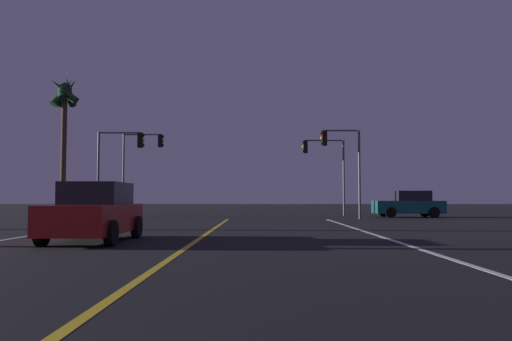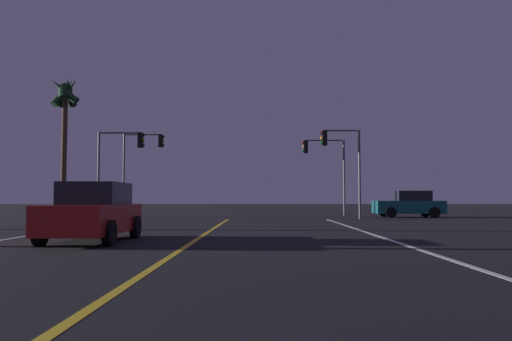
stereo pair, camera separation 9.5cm
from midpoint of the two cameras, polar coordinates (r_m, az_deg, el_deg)
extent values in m
cube|color=silver|center=(12.31, 19.13, -8.78)|extent=(0.16, 35.12, 0.01)
cube|color=gold|center=(11.83, -8.69, -9.15)|extent=(0.16, 35.12, 0.01)
cylinder|color=black|center=(13.56, -16.20, -6.86)|extent=(0.22, 0.68, 0.68)
cylinder|color=black|center=(14.18, -23.22, -6.56)|extent=(0.22, 0.68, 0.68)
cylinder|color=black|center=(16.16, -13.42, -6.28)|extent=(0.22, 0.68, 0.68)
cylinder|color=black|center=(16.69, -19.46, -6.08)|extent=(0.22, 0.68, 0.68)
cube|color=maroon|center=(15.10, -17.98, -5.22)|extent=(1.80, 4.30, 0.80)
cube|color=black|center=(15.33, -17.64, -2.50)|extent=(1.60, 2.10, 0.64)
cube|color=red|center=(16.94, -13.78, -4.70)|extent=(0.24, 0.08, 0.16)
cube|color=red|center=(17.28, -17.65, -4.61)|extent=(0.24, 0.08, 0.16)
cylinder|color=black|center=(32.28, 15.21, -4.64)|extent=(0.68, 0.22, 0.68)
cylinder|color=black|center=(34.02, 14.45, -4.57)|extent=(0.68, 0.22, 0.68)
cylinder|color=black|center=(33.06, 19.76, -4.52)|extent=(0.68, 0.22, 0.68)
cylinder|color=black|center=(34.77, 18.78, -4.46)|extent=(0.68, 0.22, 0.68)
cube|color=#145156|center=(33.50, 17.06, -4.00)|extent=(4.30, 1.80, 0.80)
cube|color=black|center=(33.56, 17.45, -2.77)|extent=(2.10, 1.60, 0.64)
cube|color=red|center=(33.59, 20.79, -3.76)|extent=(0.08, 0.24, 0.16)
cube|color=red|center=(34.72, 20.10, -3.75)|extent=(0.08, 0.24, 0.16)
cylinder|color=#4C4C51|center=(30.29, 11.81, -0.40)|extent=(0.14, 0.14, 5.31)
cylinder|color=#4C4C51|center=(30.34, 9.84, 4.52)|extent=(2.06, 0.10, 0.10)
cube|color=black|center=(30.13, 7.91, 3.69)|extent=(0.28, 0.36, 0.90)
sphere|color=#3A0605|center=(30.15, 7.61, 4.26)|extent=(0.20, 0.20, 0.20)
sphere|color=orange|center=(30.11, 7.61, 3.69)|extent=(0.20, 0.20, 0.20)
sphere|color=#063816|center=(30.08, 7.61, 3.12)|extent=(0.20, 0.20, 0.20)
cylinder|color=#4C4C51|center=(31.24, -17.45, -0.52)|extent=(0.14, 0.14, 5.19)
cylinder|color=#4C4C51|center=(31.09, -15.18, 4.17)|extent=(2.49, 0.10, 0.10)
cube|color=black|center=(30.72, -12.94, 3.39)|extent=(0.28, 0.36, 0.90)
sphere|color=#3A0605|center=(30.72, -12.65, 3.95)|extent=(0.20, 0.20, 0.20)
sphere|color=orange|center=(30.68, -12.65, 3.39)|extent=(0.20, 0.20, 0.20)
sphere|color=#063816|center=(30.65, -12.66, 2.83)|extent=(0.20, 0.20, 0.20)
cylinder|color=#4C4C51|center=(35.69, 10.09, -0.79)|extent=(0.14, 0.14, 5.36)
cylinder|color=#4C4C51|center=(35.70, 7.92, 3.42)|extent=(2.68, 0.10, 0.10)
cube|color=black|center=(35.50, 5.78, 2.71)|extent=(0.28, 0.36, 0.90)
sphere|color=#3A0605|center=(35.52, 5.52, 3.20)|extent=(0.20, 0.20, 0.20)
sphere|color=orange|center=(35.49, 5.53, 2.72)|extent=(0.20, 0.20, 0.20)
sphere|color=#063816|center=(35.46, 5.53, 2.23)|extent=(0.20, 0.20, 0.20)
cylinder|color=#4C4C51|center=(36.51, -14.77, -0.45)|extent=(0.14, 0.14, 5.78)
cylinder|color=#4C4C51|center=(36.43, -12.73, 4.02)|extent=(2.60, 0.10, 0.10)
cube|color=black|center=(36.10, -10.73, 3.34)|extent=(0.28, 0.36, 0.90)
sphere|color=#3A0605|center=(36.10, -10.47, 3.82)|extent=(0.20, 0.20, 0.20)
sphere|color=orange|center=(36.07, -10.48, 3.34)|extent=(0.20, 0.20, 0.20)
sphere|color=#063816|center=(36.04, -10.48, 2.87)|extent=(0.20, 0.20, 0.20)
cylinder|color=#473826|center=(35.74, -20.97, 1.73)|extent=(0.36, 0.36, 8.29)
sphere|color=#19381E|center=(36.36, -20.84, 8.65)|extent=(0.90, 0.90, 0.90)
cone|color=#19381E|center=(36.25, -20.38, 8.43)|extent=(0.74, 1.97, 1.95)
cone|color=#19381E|center=(36.60, -20.65, 8.33)|extent=(1.73, 0.63, 2.09)
cone|color=#19381E|center=(36.59, -21.04, 8.34)|extent=(1.59, 1.62, 2.17)
cone|color=#19381E|center=(36.27, -21.31, 8.44)|extent=(1.49, 1.88, 1.70)
cone|color=#19381E|center=(36.05, -20.98, 8.51)|extent=(2.07, 0.72, 1.88)
camera|label=1|loc=(0.05, -89.43, -0.03)|focal=35.09mm
camera|label=2|loc=(0.05, 90.57, 0.03)|focal=35.09mm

